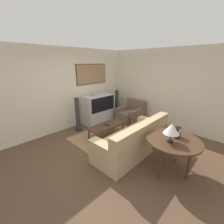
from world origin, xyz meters
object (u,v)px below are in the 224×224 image
Objects in this scene: tv at (98,109)px; speaker_tower_right at (117,104)px; coffee_table at (106,126)px; couch at (134,141)px; table_lamp at (172,129)px; speaker_tower_left at (78,115)px; console_table at (173,142)px; armchair at (131,115)px; mantel_clock at (177,132)px.

speaker_tower_right is at bearing -3.59° from tv.
coffee_table is at bearing -119.38° from tv.
couch is 2.73m from speaker_tower_right.
speaker_tower_right is at bearing 33.24° from coffee_table.
table_lamp is 3.16m from speaker_tower_left.
couch is 1.06m from console_table.
speaker_tower_right is (1.59, 1.04, 0.19)m from coffee_table.
table_lamp is (-0.87, -3.18, 0.47)m from tv.
table_lamp reaches higher than armchair.
couch is 1.12m from mantel_clock.
couch is at bearing -127.87° from speaker_tower_right.
speaker_tower_left reaches higher than console_table.
coffee_table is 5.58× the size of mantel_clock.
armchair is 0.79× the size of speaker_tower_left.
armchair is 0.84m from speaker_tower_right.
speaker_tower_left is at bearing 108.49° from coffee_table.
table_lamp is 1.85× the size of mantel_clock.
couch is 2.44× the size of armchair.
table_lamp is 0.34× the size of speaker_tower_left.
tv is 0.97m from speaker_tower_right.
tv reaches higher than speaker_tower_left.
speaker_tower_left is at bearing 97.35° from mantel_clock.
coffee_table is 1.91m from speaker_tower_right.
coffee_table is at bearing 83.06° from table_lamp.
armchair is at bearing -23.03° from speaker_tower_left.
speaker_tower_left reaches higher than table_lamp.
speaker_tower_right is (1.84, 3.12, -0.48)m from table_lamp.
mantel_clock is at bearing -88.48° from coffee_table.
coffee_table is (0.08, 1.11, 0.03)m from couch.
speaker_tower_right reaches higher than armchair.
tv is 1.33× the size of armchair.
coffee_table is (-0.62, -1.10, -0.20)m from tv.
table_lamp is at bearing -88.28° from speaker_tower_left.
tv is 1.29m from armchair.
speaker_tower_left is (-1.88, 0.80, 0.26)m from armchair.
mantel_clock reaches higher than armchair.
table_lamp is (-1.79, -2.32, 0.74)m from armchair.
coffee_table is at bearing -71.51° from speaker_tower_left.
console_table is at bearing -102.74° from tv.
console_table is (-1.64, -2.34, 0.40)m from armchair.
tv is at bearing -109.12° from couch.
speaker_tower_right is at bearing -129.33° from couch.
speaker_tower_right is (0.05, 0.80, 0.26)m from armchair.
couch reaches higher than console_table.
tv reaches higher than armchair.
mantel_clock is (0.31, -0.00, -0.17)m from table_lamp.
table_lamp is (-0.17, -0.98, 0.71)m from couch.
speaker_tower_left is at bearing -176.41° from tv.
console_table is at bearing -85.59° from speaker_tower_left.
table_lamp is 0.35m from mantel_clock.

